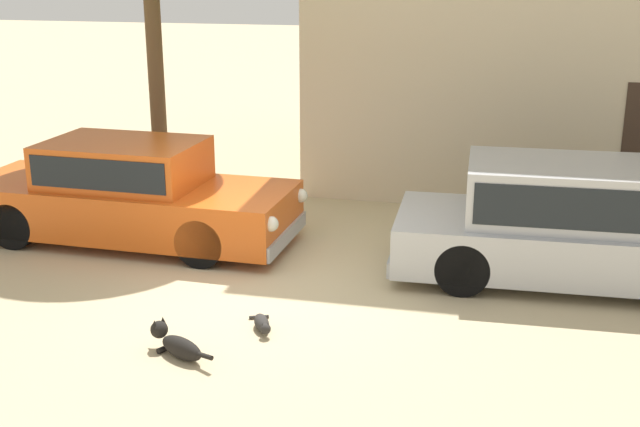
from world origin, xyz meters
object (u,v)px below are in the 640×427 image
(parked_sedan_nearest, at_px, (128,192))
(stray_dog_spotted, at_px, (176,343))
(stray_cat, at_px, (262,324))
(parked_sedan_second, at_px, (564,222))

(parked_sedan_nearest, distance_m, stray_dog_spotted, 3.84)
(stray_cat, bearing_deg, stray_dog_spotted, -69.93)
(parked_sedan_second, relative_size, stray_dog_spotted, 5.15)
(parked_sedan_nearest, bearing_deg, parked_sedan_second, 0.63)
(stray_dog_spotted, bearing_deg, parked_sedan_second, -114.40)
(stray_dog_spotted, distance_m, stray_cat, 1.02)
(parked_sedan_second, relative_size, stray_cat, 8.03)
(parked_sedan_second, bearing_deg, stray_cat, -145.79)
(stray_dog_spotted, bearing_deg, stray_cat, -104.71)
(parked_sedan_second, height_order, stray_cat, parked_sedan_second)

